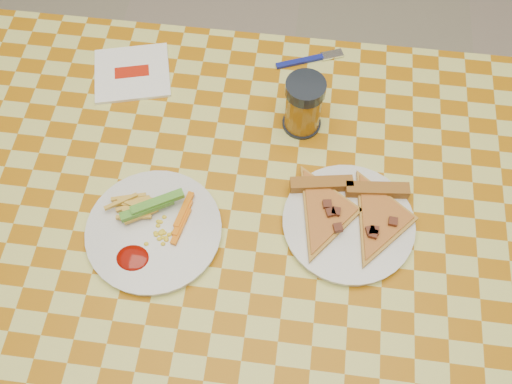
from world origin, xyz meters
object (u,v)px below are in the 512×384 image
Objects in this scene: table at (258,249)px; drink_glass at (304,105)px; plate_left at (154,231)px; plate_right at (348,224)px.

drink_glass is (0.05, 0.23, 0.13)m from table.
drink_glass is at bearing 48.27° from plate_left.
drink_glass is at bearing 77.16° from table.
plate_left is 1.02× the size of plate_right.
plate_left is 1.91× the size of drink_glass.
table is 11.14× the size of drink_glass.
drink_glass is (0.22, 0.25, 0.05)m from plate_left.
drink_glass reaches higher than table.
plate_right is at bearing 9.59° from plate_left.
plate_left is at bearing -170.41° from plate_right.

